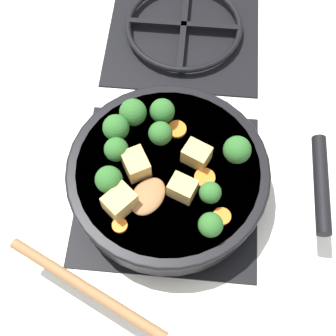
% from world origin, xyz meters
% --- Properties ---
extents(ground_plane, '(2.40, 2.40, 0.00)m').
position_xyz_m(ground_plane, '(0.00, 0.00, 0.00)').
color(ground_plane, white).
extents(front_burner_grate, '(0.31, 0.31, 0.03)m').
position_xyz_m(front_burner_grate, '(0.00, 0.00, 0.01)').
color(front_burner_grate, black).
rests_on(front_burner_grate, ground_plane).
extents(rear_burner_grate, '(0.31, 0.31, 0.03)m').
position_xyz_m(rear_burner_grate, '(0.00, 0.36, 0.01)').
color(rear_burner_grate, black).
rests_on(rear_burner_grate, ground_plane).
extents(skillet_pan, '(0.42, 0.33, 0.05)m').
position_xyz_m(skillet_pan, '(0.00, -0.00, 0.06)').
color(skillet_pan, black).
rests_on(skillet_pan, front_burner_grate).
extents(wooden_spoon, '(0.24, 0.25, 0.02)m').
position_xyz_m(wooden_spoon, '(-0.07, -0.14, 0.09)').
color(wooden_spoon, olive).
rests_on(wooden_spoon, skillet_pan).
extents(tofu_cube_center_large, '(0.06, 0.06, 0.04)m').
position_xyz_m(tofu_cube_center_large, '(-0.07, -0.07, 0.10)').
color(tofu_cube_center_large, tan).
rests_on(tofu_cube_center_large, skillet_pan).
extents(tofu_cube_near_handle, '(0.05, 0.05, 0.03)m').
position_xyz_m(tofu_cube_near_handle, '(-0.05, -0.01, 0.10)').
color(tofu_cube_near_handle, tan).
rests_on(tofu_cube_near_handle, skillet_pan).
extents(tofu_cube_east_chunk, '(0.05, 0.04, 0.03)m').
position_xyz_m(tofu_cube_east_chunk, '(0.03, -0.04, 0.10)').
color(tofu_cube_east_chunk, tan).
rests_on(tofu_cube_east_chunk, skillet_pan).
extents(tofu_cube_west_chunk, '(0.05, 0.05, 0.03)m').
position_xyz_m(tofu_cube_west_chunk, '(0.04, 0.02, 0.10)').
color(tofu_cube_west_chunk, tan).
rests_on(tofu_cube_west_chunk, skillet_pan).
extents(broccoli_floret_near_spoon, '(0.03, 0.03, 0.04)m').
position_xyz_m(broccoli_floret_near_spoon, '(0.07, -0.05, 0.10)').
color(broccoli_floret_near_spoon, '#709956').
rests_on(broccoli_floret_near_spoon, skillet_pan).
extents(broccoli_floret_center_top, '(0.04, 0.04, 0.05)m').
position_xyz_m(broccoli_floret_center_top, '(0.11, 0.03, 0.11)').
color(broccoli_floret_center_top, '#709956').
rests_on(broccoli_floret_center_top, skillet_pan).
extents(broccoli_floret_east_rim, '(0.05, 0.05, 0.05)m').
position_xyz_m(broccoli_floret_east_rim, '(-0.06, 0.08, 0.11)').
color(broccoli_floret_east_rim, '#709956').
rests_on(broccoli_floret_east_rim, skillet_pan).
extents(broccoli_floret_west_rim, '(0.04, 0.04, 0.05)m').
position_xyz_m(broccoli_floret_west_rim, '(-0.08, 0.01, 0.11)').
color(broccoli_floret_west_rim, '#709956').
rests_on(broccoli_floret_west_rim, skillet_pan).
extents(broccoli_floret_north_edge, '(0.04, 0.04, 0.05)m').
position_xyz_m(broccoli_floret_north_edge, '(-0.09, -0.04, 0.11)').
color(broccoli_floret_north_edge, '#709956').
rests_on(broccoli_floret_north_edge, skillet_pan).
extents(broccoli_floret_south_cluster, '(0.04, 0.04, 0.05)m').
position_xyz_m(broccoli_floret_south_cluster, '(-0.02, 0.05, 0.11)').
color(broccoli_floret_south_cluster, '#709956').
rests_on(broccoli_floret_south_cluster, skillet_pan).
extents(broccoli_floret_mid_floret, '(0.04, 0.04, 0.05)m').
position_xyz_m(broccoli_floret_mid_floret, '(-0.02, 0.09, 0.11)').
color(broccoli_floret_mid_floret, '#709956').
rests_on(broccoli_floret_mid_floret, skillet_pan).
extents(broccoli_floret_small_inner, '(0.04, 0.04, 0.04)m').
position_xyz_m(broccoli_floret_small_inner, '(0.07, -0.10, 0.11)').
color(broccoli_floret_small_inner, '#709956').
rests_on(broccoli_floret_small_inner, skillet_pan).
extents(broccoli_floret_tall_stem, '(0.04, 0.04, 0.05)m').
position_xyz_m(broccoli_floret_tall_stem, '(-0.09, 0.05, 0.11)').
color(broccoli_floret_tall_stem, '#709956').
rests_on(broccoli_floret_tall_stem, skillet_pan).
extents(carrot_slice_orange_thin, '(0.02, 0.02, 0.01)m').
position_xyz_m(carrot_slice_orange_thin, '(-0.06, -0.10, 0.08)').
color(carrot_slice_orange_thin, orange).
rests_on(carrot_slice_orange_thin, skillet_pan).
extents(carrot_slice_near_center, '(0.03, 0.03, 0.01)m').
position_xyz_m(carrot_slice_near_center, '(0.01, 0.07, 0.08)').
color(carrot_slice_near_center, orange).
rests_on(carrot_slice_near_center, skillet_pan).
extents(carrot_slice_edge_slice, '(0.03, 0.03, 0.01)m').
position_xyz_m(carrot_slice_edge_slice, '(0.09, -0.08, 0.08)').
color(carrot_slice_edge_slice, orange).
rests_on(carrot_slice_edge_slice, skillet_pan).
extents(carrot_slice_under_broccoli, '(0.03, 0.03, 0.01)m').
position_xyz_m(carrot_slice_under_broccoli, '(0.06, -0.01, 0.08)').
color(carrot_slice_under_broccoli, orange).
rests_on(carrot_slice_under_broccoli, skillet_pan).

